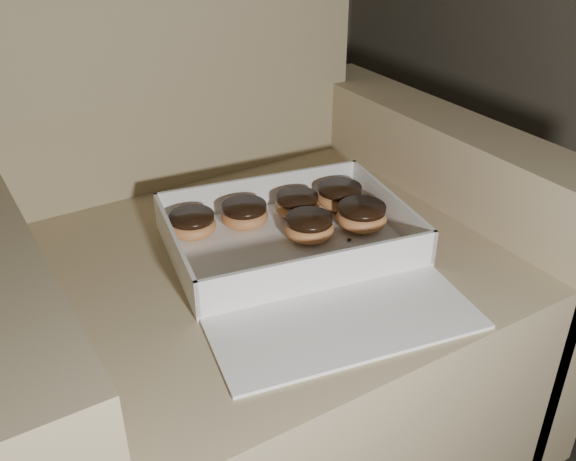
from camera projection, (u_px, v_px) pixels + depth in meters
The scene contains 11 objects.
armchair at pixel (244, 292), 1.09m from camera, with size 0.87×0.73×0.91m.
bakery_box at pixel (299, 251), 0.95m from camera, with size 0.42×0.47×0.06m.
donut_a at pixel (309, 227), 0.98m from camera, with size 0.08×0.08×0.04m.
donut_b at pixel (192, 224), 0.99m from camera, with size 0.07×0.07×0.04m.
donut_c at pixel (362, 216), 1.01m from camera, with size 0.08×0.08×0.04m.
donut_d at pixel (340, 196), 1.07m from camera, with size 0.08×0.08×0.04m.
donut_e at pixel (245, 214), 1.02m from camera, with size 0.08×0.08×0.04m.
donut_f at pixel (297, 205), 1.04m from camera, with size 0.07×0.07×0.04m.
crumb_a at pixel (349, 240), 0.98m from camera, with size 0.01×0.01×0.00m, color black.
crumb_b at pixel (351, 264), 0.92m from camera, with size 0.01×0.01×0.00m, color black.
crumb_c at pixel (301, 241), 0.98m from camera, with size 0.01×0.01×0.00m, color black.
Camera 1 is at (0.53, 0.31, 0.92)m, focal length 40.00 mm.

